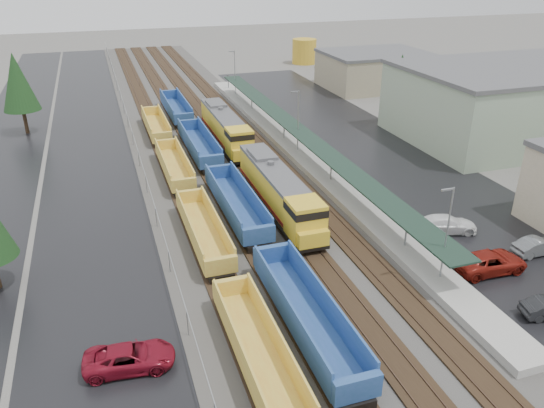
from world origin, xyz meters
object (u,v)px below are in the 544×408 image
(parked_car_west_c, at_px, (130,358))
(parked_car_east_b, at_px, (490,262))
(locomotive_trail, at_px, (226,128))
(locomotive_lead, at_px, (279,192))
(parked_car_east_c, at_px, (446,224))
(storage_tank, at_px, (304,51))
(parked_car_east_e, at_px, (538,246))
(well_string_yellow, at_px, (226,280))
(well_string_blue, at_px, (265,249))

(parked_car_west_c, relative_size, parked_car_east_b, 0.91)
(locomotive_trail, xyz_separation_m, parked_car_west_c, (-15.33, -38.01, -1.55))
(locomotive_lead, xyz_separation_m, locomotive_trail, (0.00, 21.00, 0.00))
(locomotive_trail, bearing_deg, parked_car_east_c, -66.11)
(storage_tank, xyz_separation_m, parked_car_east_e, (-12.60, -84.79, -1.97))
(well_string_yellow, relative_size, parked_car_east_c, 17.56)
(parked_car_west_c, bearing_deg, parked_car_east_b, -79.64)
(locomotive_trail, distance_m, parked_car_east_e, 39.21)
(storage_tank, bearing_deg, parked_car_west_c, -117.50)
(locomotive_trail, relative_size, well_string_blue, 0.18)
(parked_car_west_c, height_order, parked_car_east_e, parked_car_west_c)
(parked_car_east_c, bearing_deg, well_string_yellow, 114.55)
(parked_car_east_b, bearing_deg, parked_car_east_c, -3.62)
(parked_car_west_c, bearing_deg, locomotive_lead, -36.18)
(parked_car_west_c, xyz_separation_m, parked_car_east_b, (27.62, 2.18, 0.07))
(parked_car_east_b, xyz_separation_m, parked_car_east_e, (5.55, 0.95, -0.11))
(parked_car_east_c, bearing_deg, storage_tank, 3.67)
(locomotive_trail, distance_m, well_string_yellow, 33.33)
(storage_tank, bearing_deg, locomotive_trail, -121.38)
(locomotive_lead, bearing_deg, parked_car_west_c, -132.03)
(locomotive_lead, relative_size, parked_car_west_c, 3.50)
(parked_car_east_b, height_order, parked_car_east_e, parked_car_east_b)
(storage_tank, distance_m, parked_car_west_c, 99.14)
(locomotive_lead, distance_m, storage_tank, 77.16)
(well_string_blue, height_order, storage_tank, storage_tank)
(well_string_blue, relative_size, parked_car_east_e, 24.24)
(locomotive_trail, bearing_deg, parked_car_east_e, -62.92)
(parked_car_east_c, relative_size, parked_car_east_e, 1.24)
(storage_tank, xyz_separation_m, parked_car_west_c, (-45.77, -87.92, -1.94))
(well_string_yellow, height_order, parked_car_east_c, well_string_yellow)
(well_string_blue, bearing_deg, parked_car_east_c, -0.61)
(well_string_blue, xyz_separation_m, storage_tank, (34.44, 78.96, 1.45))
(locomotive_trail, relative_size, parked_car_east_b, 3.20)
(well_string_blue, xyz_separation_m, parked_car_east_c, (16.95, -0.18, -0.46))
(locomotive_lead, xyz_separation_m, parked_car_west_c, (-15.33, -17.01, -1.55))
(well_string_yellow, xyz_separation_m, parked_car_east_b, (20.28, -3.50, -0.33))
(parked_car_east_b, xyz_separation_m, parked_car_east_c, (0.67, 6.60, -0.04))
(locomotive_lead, bearing_deg, parked_car_east_e, -37.90)
(locomotive_trail, bearing_deg, storage_tank, 58.62)
(parked_car_west_c, bearing_deg, well_string_blue, -45.84)
(locomotive_lead, bearing_deg, locomotive_trail, 90.00)
(parked_car_west_c, height_order, parked_car_east_c, parked_car_east_c)
(well_string_yellow, xyz_separation_m, storage_tank, (38.44, 82.24, 1.54))
(parked_car_east_c, bearing_deg, locomotive_trail, 40.02)
(locomotive_trail, xyz_separation_m, parked_car_east_c, (12.95, -29.24, -1.52))
(parked_car_east_c, bearing_deg, locomotive_lead, 73.68)
(parked_car_east_e, bearing_deg, well_string_yellow, 83.16)
(well_string_yellow, bearing_deg, locomotive_lead, 54.78)
(storage_tank, height_order, parked_car_east_c, storage_tank)
(locomotive_lead, xyz_separation_m, well_string_blue, (-4.00, -8.06, -1.06))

